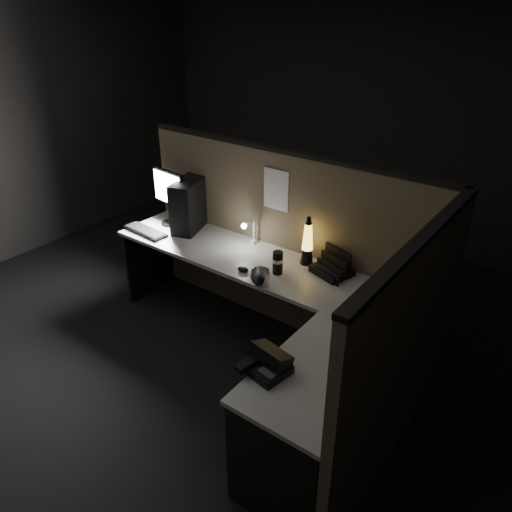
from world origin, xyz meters
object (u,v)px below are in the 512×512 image
Objects in this scene: pc_tower at (189,205)px; keyboard at (146,231)px; lava_lamp at (307,244)px; monitor at (169,192)px; desk_phone at (267,362)px.

pc_tower reaches higher than keyboard.
lava_lamp is at bearing 18.23° from keyboard.
monitor is 0.39m from keyboard.
monitor is at bearing 85.47° from keyboard.
desk_phone is (1.60, -1.10, -0.17)m from pc_tower.
desk_phone is at bearing -19.67° from keyboard.
monitor reaches higher than pc_tower.
lava_lamp reaches higher than desk_phone.
monitor is 1.82× the size of desk_phone.
lava_lamp is at bearing -15.17° from pc_tower.
desk_phone is (1.85, -0.81, 0.04)m from keyboard.
keyboard is 1.12× the size of lava_lamp.
desk_phone is at bearing -52.72° from pc_tower.
monitor is 2.12m from desk_phone.
lava_lamp is (1.14, 0.06, -0.06)m from pc_tower.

